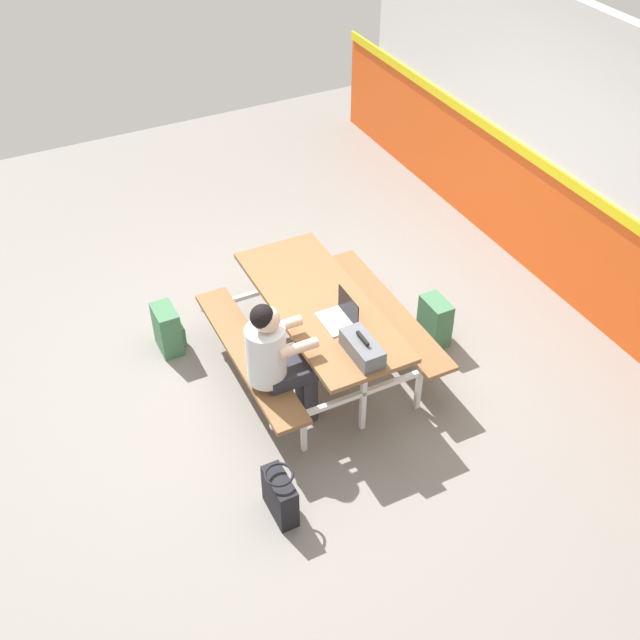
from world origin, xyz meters
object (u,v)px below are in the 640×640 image
satchel_spare (435,321)px  student_nearer (276,355)px  backpack_dark (168,330)px  picnic_table_main (320,318)px  laptop_silver (340,316)px  toolbox_grey (362,348)px  tote_bag_bright (280,495)px

satchel_spare → student_nearer: bearing=-80.9°
student_nearer → backpack_dark: student_nearer is taller
picnic_table_main → student_nearer: bearing=-55.7°
laptop_silver → backpack_dark: bearing=-135.5°
toolbox_grey → tote_bag_bright: 1.21m
picnic_table_main → toolbox_grey: 0.74m
toolbox_grey → laptop_silver: bearing=174.4°
laptop_silver → satchel_spare: 1.20m
picnic_table_main → tote_bag_bright: (1.20, -0.92, -0.38)m
toolbox_grey → satchel_spare: bearing=118.1°
laptop_silver → satchel_spare: bearing=98.7°
laptop_silver → toolbox_grey: 0.42m
tote_bag_bright → student_nearer: bearing=156.3°
picnic_table_main → satchel_spare: 1.14m
student_nearer → toolbox_grey: (0.32, 0.55, 0.10)m
laptop_silver → student_nearer: bearing=-80.2°
picnic_table_main → toolbox_grey: size_ratio=4.67×
backpack_dark → satchel_spare: bearing=66.0°
backpack_dark → laptop_silver: bearing=44.5°
backpack_dark → toolbox_grey: bearing=34.5°
picnic_table_main → tote_bag_bright: 1.55m
satchel_spare → picnic_table_main: bearing=-96.3°
student_nearer → laptop_silver: 0.61m
picnic_table_main → laptop_silver: size_ratio=5.80×
laptop_silver → tote_bag_bright: 1.45m
picnic_table_main → backpack_dark: picnic_table_main is taller
student_nearer → toolbox_grey: 0.65m
backpack_dark → tote_bag_bright: (2.03, 0.15, -0.02)m
backpack_dark → satchel_spare: (0.95, 2.14, 0.00)m
student_nearer → laptop_silver: size_ratio=3.75×
student_nearer → tote_bag_bright: size_ratio=2.81×
picnic_table_main → toolbox_grey: (0.70, -0.01, 0.24)m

